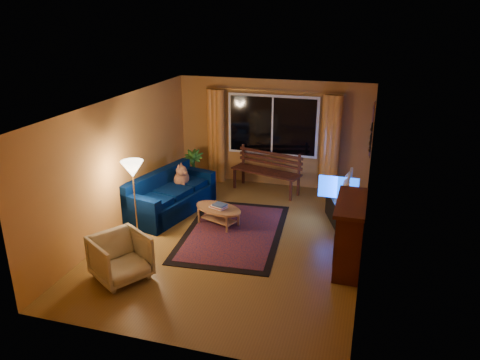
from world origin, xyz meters
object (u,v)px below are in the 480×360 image
(coffee_table, at_px, (218,216))
(tv_console, at_px, (342,212))
(bench, at_px, (266,182))
(sofa, at_px, (171,194))
(armchair, at_px, (120,255))
(floor_lamp, at_px, (135,200))

(coffee_table, height_order, tv_console, tv_console)
(bench, height_order, sofa, sofa)
(coffee_table, relative_size, tv_console, 0.89)
(sofa, relative_size, armchair, 2.58)
(armchair, relative_size, floor_lamp, 0.54)
(floor_lamp, distance_m, coffee_table, 1.66)
(sofa, distance_m, tv_console, 3.46)
(armchair, relative_size, coffee_table, 0.79)
(floor_lamp, relative_size, tv_console, 1.29)
(sofa, relative_size, floor_lamp, 1.39)
(armchair, distance_m, tv_console, 4.33)
(floor_lamp, xyz_separation_m, coffee_table, (1.28, 0.90, -0.55))
(sofa, bearing_deg, floor_lamp, -83.25)
(sofa, height_order, armchair, sofa)
(sofa, bearing_deg, armchair, -69.90)
(armchair, bearing_deg, coffee_table, 11.91)
(floor_lamp, height_order, coffee_table, floor_lamp)
(tv_console, bearing_deg, sofa, 168.15)
(sofa, distance_m, armchair, 2.56)
(tv_console, bearing_deg, coffee_table, 178.72)
(floor_lamp, bearing_deg, bench, 58.76)
(armchair, xyz_separation_m, tv_console, (3.13, 2.98, -0.16))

